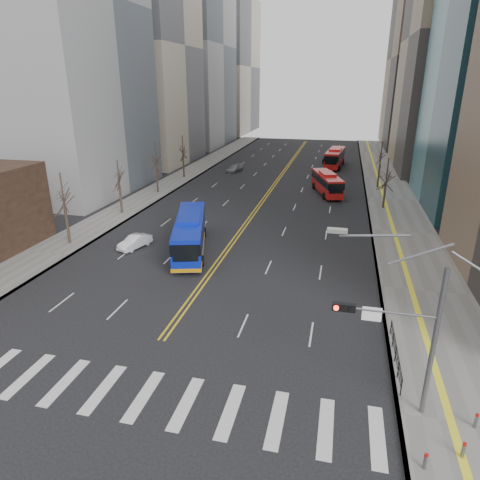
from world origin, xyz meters
name	(u,v)px	position (x,y,z in m)	size (l,w,h in m)	color
ground	(123,392)	(0.00, 0.00, 0.00)	(220.00, 220.00, 0.00)	black
sidewalk_right	(391,199)	(17.50, 45.00, 0.07)	(7.00, 130.00, 0.15)	slate
sidewalk_left	(165,186)	(-16.50, 45.00, 0.07)	(5.00, 130.00, 0.15)	slate
crosswalk	(123,392)	(0.00, 0.00, 0.01)	(26.70, 4.00, 0.01)	silver
centerline	(279,179)	(0.00, 55.00, 0.01)	(0.55, 100.00, 0.01)	gold
office_towers	(295,32)	(0.12, 68.51, 23.92)	(83.00, 134.00, 58.00)	gray
signal_mast	(403,326)	(13.77, 2.00, 4.86)	(5.37, 0.37, 9.39)	slate
pedestrian_railing	(396,352)	(14.30, 6.00, 0.82)	(0.06, 6.06, 1.02)	black
bollards	(456,443)	(16.27, -0.17, 0.55)	(2.87, 3.17, 0.78)	slate
street_trees	(199,172)	(-7.18, 34.55, 4.87)	(35.20, 47.20, 7.60)	#32251E
blue_bus	(190,232)	(-3.45, 20.28, 1.87)	(5.93, 12.49, 3.56)	#0B20B3
red_bus_near	(327,182)	(8.40, 46.36, 1.79)	(5.16, 10.23, 3.20)	red
red_bus_far	(335,157)	(8.88, 68.49, 1.99)	(3.72, 11.51, 3.58)	red
car_white	(135,242)	(-9.07, 19.62, 0.63)	(1.33, 3.82, 1.26)	white
car_dark_mid	(321,175)	(7.11, 56.24, 0.69)	(1.62, 4.03, 1.37)	black
car_silver	(235,168)	(-8.78, 59.10, 0.62)	(1.75, 4.30, 1.25)	gray
car_dark_far	(329,162)	(7.81, 70.31, 0.67)	(2.24, 4.85, 1.35)	black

